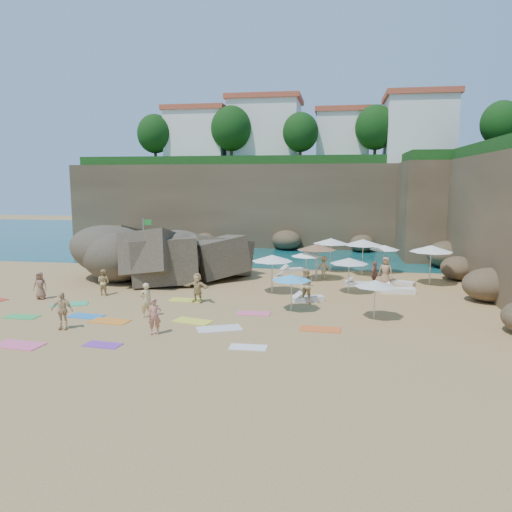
% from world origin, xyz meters
% --- Properties ---
extents(ground, '(120.00, 120.00, 0.00)m').
position_xyz_m(ground, '(0.00, 0.00, 0.00)').
color(ground, tan).
rests_on(ground, ground).
extents(seawater, '(120.00, 120.00, 0.00)m').
position_xyz_m(seawater, '(0.00, 30.00, 0.00)').
color(seawater, '#0C4751').
rests_on(seawater, ground).
extents(cliff_back, '(44.00, 8.00, 8.00)m').
position_xyz_m(cliff_back, '(2.00, 25.00, 4.00)').
color(cliff_back, brown).
rests_on(cliff_back, ground).
extents(cliff_corner, '(10.00, 12.00, 8.00)m').
position_xyz_m(cliff_corner, '(17.00, 20.00, 4.00)').
color(cliff_corner, brown).
rests_on(cliff_corner, ground).
extents(rock_promontory, '(12.00, 7.00, 2.00)m').
position_xyz_m(rock_promontory, '(-11.00, 16.00, 0.00)').
color(rock_promontory, brown).
rests_on(rock_promontory, ground).
extents(clifftop_buildings, '(28.48, 9.48, 7.00)m').
position_xyz_m(clifftop_buildings, '(2.96, 25.79, 11.24)').
color(clifftop_buildings, white).
rests_on(clifftop_buildings, cliff_back).
extents(clifftop_trees, '(35.60, 23.82, 4.40)m').
position_xyz_m(clifftop_trees, '(4.78, 19.52, 11.26)').
color(clifftop_trees, '#11380F').
rests_on(clifftop_trees, ground).
extents(marina_masts, '(3.10, 0.10, 6.00)m').
position_xyz_m(marina_masts, '(-16.50, 30.00, 3.00)').
color(marina_masts, white).
rests_on(marina_masts, ground).
extents(rock_outcrop, '(10.16, 8.72, 3.46)m').
position_xyz_m(rock_outcrop, '(-4.36, 6.01, 0.00)').
color(rock_outcrop, brown).
rests_on(rock_outcrop, ground).
extents(flag_pole, '(0.71, 0.08, 3.63)m').
position_xyz_m(flag_pole, '(-7.65, 9.76, 2.32)').
color(flag_pole, silver).
rests_on(flag_pole, ground).
extents(parasol_0, '(2.00, 2.00, 1.89)m').
position_xyz_m(parasol_0, '(4.80, 6.08, 1.74)').
color(parasol_0, silver).
rests_on(parasol_0, ground).
extents(parasol_1, '(2.08, 2.08, 1.97)m').
position_xyz_m(parasol_1, '(10.02, 9.68, 1.81)').
color(parasol_1, silver).
rests_on(parasol_1, ground).
extents(parasol_2, '(2.63, 2.63, 2.49)m').
position_xyz_m(parasol_2, '(12.51, 5.95, 2.28)').
color(parasol_2, silver).
rests_on(parasol_2, ground).
extents(parasol_3, '(2.53, 2.53, 2.39)m').
position_xyz_m(parasol_3, '(6.30, 9.64, 2.19)').
color(parasol_3, silver).
rests_on(parasol_3, ground).
extents(parasol_4, '(2.64, 2.64, 2.50)m').
position_xyz_m(parasol_4, '(8.49, 8.51, 2.29)').
color(parasol_4, silver).
rests_on(parasol_4, ground).
extents(parasol_6, '(2.51, 2.51, 2.37)m').
position_xyz_m(parasol_6, '(5.48, 6.44, 2.18)').
color(parasol_6, silver).
rests_on(parasol_6, ground).
extents(parasol_7, '(2.47, 2.47, 2.34)m').
position_xyz_m(parasol_7, '(5.41, 6.47, 2.15)').
color(parasol_7, silver).
rests_on(parasol_7, ground).
extents(parasol_8, '(2.19, 2.19, 2.07)m').
position_xyz_m(parasol_8, '(7.46, 2.72, 1.90)').
color(parasol_8, silver).
rests_on(parasol_8, ground).
extents(parasol_9, '(2.36, 2.36, 2.23)m').
position_xyz_m(parasol_9, '(3.10, 2.03, 2.05)').
color(parasol_9, silver).
rests_on(parasol_9, ground).
extents(parasol_10, '(1.96, 1.96, 1.85)m').
position_xyz_m(parasol_10, '(4.58, -1.76, 1.70)').
color(parasol_10, silver).
rests_on(parasol_10, ground).
extents(parasol_11, '(1.97, 1.97, 1.86)m').
position_xyz_m(parasol_11, '(8.56, -2.60, 1.71)').
color(parasol_11, silver).
rests_on(parasol_11, ground).
extents(lounger_0, '(1.70, 1.34, 0.26)m').
position_xyz_m(lounger_0, '(3.60, 8.97, 0.13)').
color(lounger_0, silver).
rests_on(lounger_0, ground).
extents(lounger_1, '(1.66, 1.20, 0.25)m').
position_xyz_m(lounger_1, '(10.79, 5.67, 0.12)').
color(lounger_1, silver).
rests_on(lounger_1, ground).
extents(lounger_2, '(1.70, 0.59, 0.26)m').
position_xyz_m(lounger_2, '(8.14, 4.81, 0.13)').
color(lounger_2, silver).
rests_on(lounger_2, ground).
extents(lounger_3, '(1.75, 0.96, 0.26)m').
position_xyz_m(lounger_3, '(3.58, 5.80, 0.13)').
color(lounger_3, white).
rests_on(lounger_3, ground).
extents(lounger_4, '(2.00, 0.77, 0.31)m').
position_xyz_m(lounger_4, '(10.27, 3.21, 0.15)').
color(lounger_4, white).
rests_on(lounger_4, ground).
extents(lounger_5, '(1.79, 1.24, 0.27)m').
position_xyz_m(lounger_5, '(5.29, 0.38, 0.13)').
color(lounger_5, silver).
rests_on(lounger_5, ground).
extents(towel_1, '(2.02, 1.15, 0.03)m').
position_xyz_m(towel_1, '(-5.56, -8.80, 0.02)').
color(towel_1, '#F45E89').
rests_on(towel_1, ground).
extents(towel_2, '(1.85, 1.03, 0.03)m').
position_xyz_m(towel_2, '(-3.52, -5.05, 0.02)').
color(towel_2, orange).
rests_on(towel_2, ground).
extents(towel_3, '(1.62, 0.84, 0.03)m').
position_xyz_m(towel_3, '(-8.02, -5.03, 0.01)').
color(towel_3, green).
rests_on(towel_3, ground).
extents(towel_4, '(1.78, 0.90, 0.03)m').
position_xyz_m(towel_4, '(-1.27, -0.48, 0.02)').
color(towel_4, '#DCE83D').
rests_on(towel_4, ground).
extents(towel_5, '(2.15, 1.65, 0.03)m').
position_xyz_m(towel_5, '(1.76, -5.37, 0.02)').
color(towel_5, silver).
rests_on(towel_5, ground).
extents(towel_6, '(1.53, 0.88, 0.03)m').
position_xyz_m(towel_6, '(-2.28, -8.24, 0.01)').
color(towel_6, purple).
rests_on(towel_6, ground).
extents(towel_8, '(1.73, 0.98, 0.03)m').
position_xyz_m(towel_8, '(-5.04, -4.43, 0.01)').
color(towel_8, '#277CD1').
rests_on(towel_8, ground).
extents(towel_9, '(1.66, 0.85, 0.03)m').
position_xyz_m(towel_9, '(2.80, -2.59, 0.01)').
color(towel_9, '#FA618A').
rests_on(towel_9, ground).
extents(towel_10, '(1.79, 0.94, 0.03)m').
position_xyz_m(towel_10, '(6.14, -4.71, 0.02)').
color(towel_10, orange).
rests_on(towel_10, ground).
extents(towel_11, '(2.04, 1.56, 0.03)m').
position_xyz_m(towel_11, '(-7.05, -2.38, 0.02)').
color(towel_11, '#33B373').
rests_on(towel_11, ground).
extents(towel_12, '(1.93, 1.30, 0.03)m').
position_xyz_m(towel_12, '(0.27, -4.41, 0.02)').
color(towel_12, yellow).
rests_on(towel_12, ground).
extents(towel_13, '(1.48, 0.77, 0.03)m').
position_xyz_m(towel_13, '(3.45, -7.58, 0.01)').
color(towel_13, white).
rests_on(towel_13, ground).
extents(person_stand_1, '(0.83, 0.70, 1.49)m').
position_xyz_m(person_stand_1, '(-6.28, -0.00, 0.74)').
color(person_stand_1, tan).
rests_on(person_stand_1, ground).
extents(person_stand_2, '(1.04, 0.78, 1.49)m').
position_xyz_m(person_stand_2, '(5.92, 6.99, 0.75)').
color(person_stand_2, tan).
rests_on(person_stand_2, ground).
extents(person_stand_3, '(0.71, 1.05, 1.65)m').
position_xyz_m(person_stand_3, '(9.01, 4.35, 0.83)').
color(person_stand_3, '#915848').
rests_on(person_stand_3, ground).
extents(person_stand_4, '(0.96, 0.74, 1.75)m').
position_xyz_m(person_stand_4, '(9.78, 5.55, 0.87)').
color(person_stand_4, tan).
rests_on(person_stand_4, ground).
extents(person_stand_5, '(1.76, 0.69, 1.85)m').
position_xyz_m(person_stand_5, '(-2.88, 10.67, 0.92)').
color(person_stand_5, tan).
rests_on(person_stand_5, ground).
extents(person_stand_6, '(0.71, 0.71, 1.66)m').
position_xyz_m(person_stand_6, '(-2.14, -4.03, 0.83)').
color(person_stand_6, '#E3BF81').
rests_on(person_stand_6, ground).
extents(person_lie_1, '(1.08, 1.71, 0.40)m').
position_xyz_m(person_lie_1, '(-4.99, -6.53, 0.20)').
color(person_lie_1, '#DFB67E').
rests_on(person_lie_1, ground).
extents(person_lie_2, '(1.03, 1.60, 0.39)m').
position_xyz_m(person_lie_2, '(-9.24, -1.52, 0.20)').
color(person_lie_2, '#8C5D46').
rests_on(person_lie_2, ground).
extents(person_lie_3, '(1.75, 1.84, 0.42)m').
position_xyz_m(person_lie_3, '(-0.53, -0.86, 0.21)').
color(person_lie_3, tan).
rests_on(person_lie_3, ground).
extents(person_lie_4, '(1.05, 1.62, 0.36)m').
position_xyz_m(person_lie_4, '(-0.75, -6.56, 0.18)').
color(person_lie_4, '#B26E59').
rests_on(person_lie_4, ground).
extents(person_lie_5, '(1.47, 2.04, 0.70)m').
position_xyz_m(person_lie_5, '(5.23, -0.20, 0.35)').
color(person_lie_5, tan).
rests_on(person_lie_5, ground).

